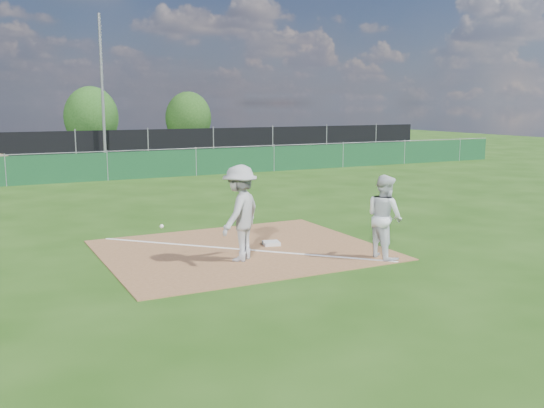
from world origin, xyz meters
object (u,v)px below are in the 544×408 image
Objects in this scene: tree_mid at (91,117)px; tree_right at (188,118)px; first_base at (271,243)px; light_pole at (102,90)px; play_at_first at (240,213)px; runner at (384,217)px; car_mid at (15,147)px; car_right at (144,143)px.

tree_right is at bearing 4.81° from tree_mid.
first_base is 32.05m from tree_mid.
light_pole is 21.98m from first_base.
tree_mid is (3.11, 32.84, 1.27)m from play_at_first.
light_pole is 14.06m from tree_right.
light_pole reaches higher than tree_right.
first_base is 1.79m from play_at_first.
runner is 0.43× the size of car_mid.
tree_mid reaches higher than first_base.
car_mid is at bearing 127.38° from light_pole.
tree_mid is at bearing -1.05° from runner.
tree_right reaches higher than runner.
car_right is (5.56, 28.13, -0.35)m from play_at_first.
tree_mid reaches higher than car_right.
play_at_first is (-1.19, -0.92, 0.96)m from first_base.
runner reaches higher than car_mid.
runner reaches higher than car_right.
play_at_first is at bearing -95.41° from tree_mid.
play_at_first reaches higher than car_right.
car_right is (7.88, 0.12, -0.02)m from car_mid.
play_at_first reaches higher than first_base.
play_at_first is 0.59× the size of tree_right.
car_mid is (-5.15, 29.18, -0.21)m from runner.
light_pole reaches higher than runner.
tree_mid is (5.43, 4.82, 1.61)m from car_mid.
light_pole reaches higher than first_base.
first_base is 2.78m from runner.
runner is (1.64, -2.08, 0.84)m from first_base.
car_right is (3.68, 5.61, -3.33)m from light_pole.
car_right is at bearing -5.90° from runner.
play_at_first is at bearing -142.40° from first_base.
car_mid is (-3.51, 27.10, 0.63)m from first_base.
play_at_first is 33.01m from tree_mid.
play_at_first is at bearing 67.09° from runner.
tree_mid is 1.07× the size of tree_right.
light_pole is at bearing -128.33° from tree_right.
car_mid reaches higher than car_right.
car_mid is (-2.32, 28.02, -0.33)m from play_at_first.
light_pole is 1.94× the size of car_mid.
tree_right is at bearing -65.75° from car_mid.
light_pole reaches higher than tree_mid.
car_right is (2.72, 29.30, -0.23)m from runner.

